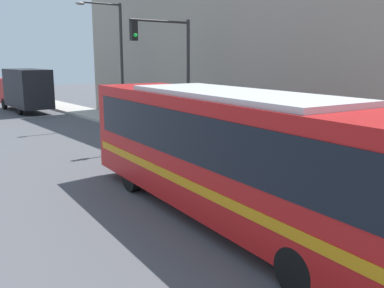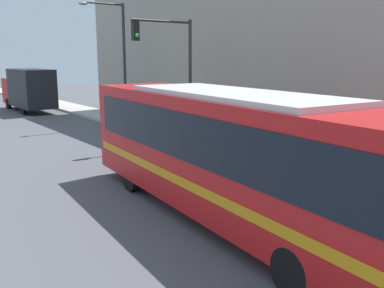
{
  "view_description": "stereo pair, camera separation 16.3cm",
  "coord_description": "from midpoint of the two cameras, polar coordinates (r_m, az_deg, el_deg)",
  "views": [
    {
      "loc": [
        -7.5,
        -5.67,
        4.24
      ],
      "look_at": [
        0.73,
        5.09,
        1.48
      ],
      "focal_mm": 40.0,
      "sensor_mm": 36.0,
      "label": 1
    },
    {
      "loc": [
        -7.38,
        -5.77,
        4.24
      ],
      "look_at": [
        0.73,
        5.09,
        1.48
      ],
      "focal_mm": 40.0,
      "sensor_mm": 36.0,
      "label": 2
    }
  ],
  "objects": [
    {
      "name": "sidewalk",
      "position": [
        29.19,
        -10.19,
        3.17
      ],
      "size": [
        2.48,
        70.0,
        0.17
      ],
      "color": "#B7B2A8",
      "rests_on": "ground_plane"
    },
    {
      "name": "building_facade",
      "position": [
        25.89,
        5.1,
        14.74
      ],
      "size": [
        6.0,
        24.78,
        11.41
      ],
      "color": "#9E9384",
      "rests_on": "ground_plane"
    },
    {
      "name": "traffic_light_pole",
      "position": [
        20.62,
        -3.15,
        11.22
      ],
      "size": [
        3.28,
        0.35,
        5.82
      ],
      "color": "#2D2D2D",
      "rests_on": "sidewalk"
    },
    {
      "name": "pedestrian_near_corner",
      "position": [
        19.84,
        3.7,
        2.47
      ],
      "size": [
        0.34,
        0.34,
        1.84
      ],
      "color": "#47382D",
      "rests_on": "sidewalk"
    },
    {
      "name": "ground_plane",
      "position": [
        10.3,
        14.06,
        -13.16
      ],
      "size": [
        120.0,
        120.0,
        0.0
      ],
      "primitive_type": "plane",
      "color": "#515156"
    },
    {
      "name": "delivery_truck",
      "position": [
        36.24,
        -21.55,
        6.86
      ],
      "size": [
        2.24,
        7.45,
        3.32
      ],
      "color": "black",
      "rests_on": "ground_plane"
    },
    {
      "name": "street_lamp",
      "position": [
        27.01,
        -10.31,
        11.91
      ],
      "size": [
        2.89,
        0.28,
        7.23
      ],
      "color": "#2D2D2D",
      "rests_on": "sidewalk"
    },
    {
      "name": "fire_hydrant",
      "position": [
        15.86,
        16.54,
        -2.45
      ],
      "size": [
        0.24,
        0.33,
        0.73
      ],
      "color": "gold",
      "rests_on": "sidewalk"
    },
    {
      "name": "city_bus",
      "position": [
        10.85,
        5.01,
        -0.7
      ],
      "size": [
        3.61,
        12.5,
        3.41
      ],
      "rotation": [
        0.0,
        0.0,
        -0.09
      ],
      "color": "red",
      "rests_on": "ground_plane"
    }
  ]
}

